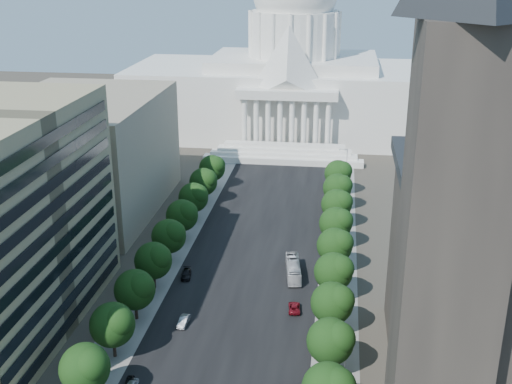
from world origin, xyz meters
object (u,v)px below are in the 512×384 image
at_px(car_dark_a, 129,384).
at_px(car_red, 294,308).
at_px(city_bus, 293,269).
at_px(car_silver, 184,321).
at_px(car_dark_b, 186,274).

bearing_deg(car_dark_a, car_red, 40.24).
xyz_separation_m(car_red, city_bus, (-1.35, 14.13, 0.96)).
height_order(car_dark_a, city_bus, city_bus).
bearing_deg(car_silver, city_bus, 52.41).
height_order(car_dark_a, car_silver, car_silver).
bearing_deg(car_dark_a, car_dark_b, 81.73).
xyz_separation_m(car_silver, car_dark_b, (-3.88, 18.08, -0.02)).
bearing_deg(car_dark_a, city_bus, 53.19).
relative_size(car_dark_a, city_bus, 0.33).
xyz_separation_m(car_dark_a, car_red, (23.86, 26.65, 0.01)).
distance_m(car_dark_b, city_bus, 22.60).
relative_size(car_dark_a, car_red, 0.80).
xyz_separation_m(car_dark_a, car_dark_b, (0.23, 37.11, 0.05)).
height_order(car_silver, city_bus, city_bus).
relative_size(car_silver, city_bus, 0.37).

